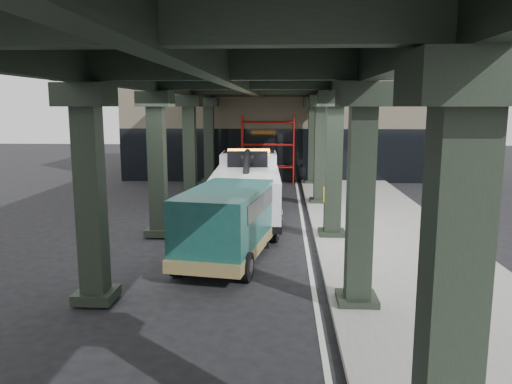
% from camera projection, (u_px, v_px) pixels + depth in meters
% --- Properties ---
extents(ground, '(90.00, 90.00, 0.00)m').
position_uv_depth(ground, '(253.00, 254.00, 15.37)').
color(ground, black).
rests_on(ground, ground).
extents(sidewalk, '(5.00, 40.00, 0.15)m').
position_uv_depth(sidewalk, '(387.00, 237.00, 17.08)').
color(sidewalk, gray).
rests_on(sidewalk, ground).
extents(lane_stripe, '(0.12, 38.00, 0.01)m').
position_uv_depth(lane_stripe, '(305.00, 238.00, 17.24)').
color(lane_stripe, silver).
rests_on(lane_stripe, ground).
extents(viaduct, '(7.40, 32.00, 6.40)m').
position_uv_depth(viaduct, '(244.00, 77.00, 16.43)').
color(viaduct, black).
rests_on(viaduct, ground).
extents(building, '(22.00, 10.00, 8.00)m').
position_uv_depth(building, '(300.00, 114.00, 34.26)').
color(building, '#C6B793').
rests_on(building, ground).
extents(scaffolding, '(3.08, 0.88, 4.00)m').
position_uv_depth(scaffolding, '(268.00, 148.00, 29.42)').
color(scaffolding, '#B0130E').
rests_on(scaffolding, ground).
extents(tow_truck, '(2.85, 8.71, 2.82)m').
position_uv_depth(tow_truck, '(247.00, 185.00, 20.10)').
color(tow_truck, black).
rests_on(tow_truck, ground).
extents(towed_van, '(2.91, 5.65, 2.19)m').
position_uv_depth(towed_van, '(229.00, 221.00, 14.64)').
color(towed_van, '#12433D').
rests_on(towed_van, ground).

